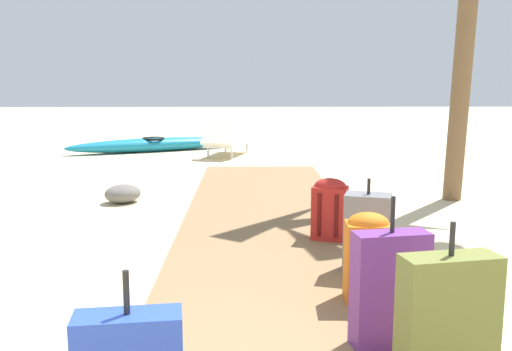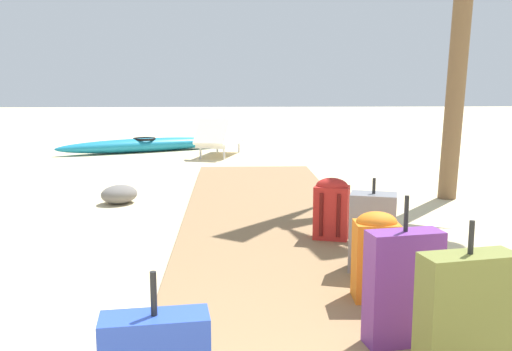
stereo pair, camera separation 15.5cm
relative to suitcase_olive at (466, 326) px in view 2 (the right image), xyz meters
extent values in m
plane|color=beige|center=(-0.64, 2.07, -0.42)|extent=(60.00, 60.00, 0.00)
cube|color=olive|center=(-0.64, 2.91, -0.38)|extent=(1.78, 8.41, 0.08)
cube|color=olive|center=(0.00, 0.00, 0.00)|extent=(0.45, 0.24, 0.67)
cylinder|color=black|center=(0.00, 0.00, 0.41)|extent=(0.02, 0.02, 0.15)
cube|color=slate|center=(0.02, 1.74, -0.04)|extent=(0.39, 0.31, 0.59)
cylinder|color=black|center=(0.02, 1.74, 0.31)|extent=(0.02, 0.02, 0.12)
cube|color=#6B2D84|center=(-0.12, 0.54, -0.02)|extent=(0.42, 0.23, 0.63)
cylinder|color=black|center=(-0.12, 0.54, 0.39)|extent=(0.02, 0.02, 0.19)
cube|color=red|center=(-0.13, 2.64, -0.09)|extent=(0.36, 0.29, 0.48)
ellipsoid|color=red|center=(-0.13, 2.64, 0.15)|extent=(0.34, 0.28, 0.15)
cylinder|color=#5B110F|center=(-0.23, 2.56, -0.09)|extent=(0.05, 0.05, 0.39)
cylinder|color=#5B110F|center=(-0.09, 2.51, -0.09)|extent=(0.05, 0.05, 0.39)
cube|color=orange|center=(-0.10, 1.17, -0.08)|extent=(0.29, 0.23, 0.52)
ellipsoid|color=orange|center=(-0.10, 1.17, 0.18)|extent=(0.27, 0.22, 0.14)
cylinder|color=#70380C|center=(-0.18, 1.07, -0.08)|extent=(0.04, 0.04, 0.41)
cylinder|color=#70380C|center=(-0.04, 1.06, -0.08)|extent=(0.04, 0.04, 0.41)
cylinder|color=black|center=(-1.32, -0.36, 0.31)|extent=(0.02, 0.02, 0.17)
cylinder|color=brown|center=(1.75, 4.58, 1.71)|extent=(0.23, 0.53, 4.25)
cube|color=white|center=(-1.24, 9.19, -0.16)|extent=(0.96, 1.51, 0.08)
cube|color=white|center=(-1.40, 8.62, 0.12)|extent=(0.71, 0.65, 0.49)
cylinder|color=silver|center=(-1.32, 9.80, -0.31)|extent=(0.04, 0.04, 0.22)
cylinder|color=silver|center=(-0.85, 9.67, -0.31)|extent=(0.04, 0.04, 0.22)
cylinder|color=silver|center=(-1.62, 8.72, -0.31)|extent=(0.04, 0.04, 0.22)
cylinder|color=silver|center=(-1.16, 8.59, -0.31)|extent=(0.04, 0.04, 0.22)
ellipsoid|color=teal|center=(-2.88, 9.90, -0.27)|extent=(3.59, 1.98, 0.29)
torus|color=black|center=(-2.88, 9.90, -0.14)|extent=(0.65, 0.65, 0.05)
ellipsoid|color=#5B5651|center=(0.56, 4.37, -0.34)|extent=(0.23, 0.23, 0.14)
ellipsoid|color=slate|center=(-2.41, 4.61, -0.30)|extent=(0.61, 0.61, 0.23)
camera|label=1|loc=(-0.88, -2.32, 1.07)|focal=39.74mm
camera|label=2|loc=(-1.04, -2.32, 1.07)|focal=39.74mm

